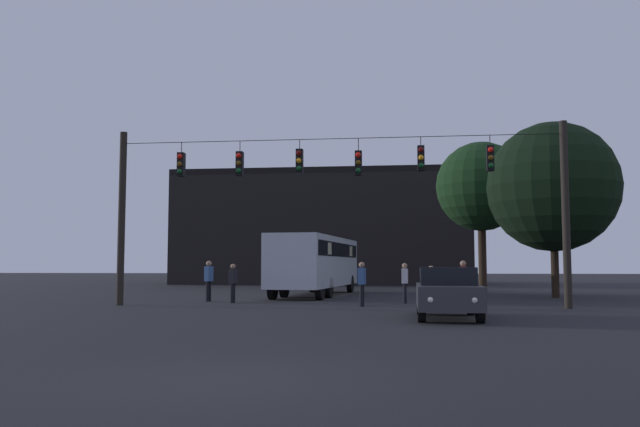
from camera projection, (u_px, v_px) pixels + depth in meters
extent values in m
plane|color=black|center=(351.00, 296.00, 33.10)|extent=(168.00, 168.00, 0.00)
cylinder|color=black|center=(122.00, 218.00, 25.48)|extent=(0.28, 0.28, 6.91)
cylinder|color=black|center=(566.00, 214.00, 23.47)|extent=(0.28, 0.28, 6.91)
cylinder|color=black|center=(334.00, 139.00, 24.71)|extent=(17.02, 0.02, 0.02)
cylinder|color=black|center=(181.00, 148.00, 25.41)|extent=(0.03, 0.03, 0.41)
cube|color=black|center=(181.00, 165.00, 25.36)|extent=(0.26, 0.32, 0.95)
sphere|color=red|center=(180.00, 156.00, 25.21)|extent=(0.20, 0.20, 0.20)
sphere|color=#5B3D0C|center=(180.00, 164.00, 25.18)|extent=(0.20, 0.20, 0.20)
sphere|color=#0C4219|center=(180.00, 172.00, 25.16)|extent=(0.20, 0.20, 0.20)
cylinder|color=black|center=(240.00, 147.00, 25.13)|extent=(0.03, 0.03, 0.42)
cube|color=black|center=(240.00, 164.00, 25.08)|extent=(0.26, 0.32, 0.95)
sphere|color=red|center=(239.00, 155.00, 24.93)|extent=(0.20, 0.20, 0.20)
sphere|color=#5B3D0C|center=(239.00, 163.00, 24.90)|extent=(0.20, 0.20, 0.20)
sphere|color=#0C4219|center=(239.00, 171.00, 24.88)|extent=(0.20, 0.20, 0.20)
cylinder|color=black|center=(300.00, 145.00, 24.86)|extent=(0.03, 0.03, 0.37)
cube|color=black|center=(300.00, 161.00, 24.80)|extent=(0.26, 0.32, 0.95)
sphere|color=#510A0A|center=(299.00, 153.00, 24.65)|extent=(0.20, 0.20, 0.20)
sphere|color=orange|center=(299.00, 161.00, 24.63)|extent=(0.20, 0.20, 0.20)
sphere|color=#0C4219|center=(299.00, 168.00, 24.60)|extent=(0.20, 0.20, 0.20)
cylinder|color=black|center=(358.00, 145.00, 24.58)|extent=(0.03, 0.03, 0.49)
cube|color=black|center=(358.00, 163.00, 24.53)|extent=(0.26, 0.32, 0.95)
sphere|color=red|center=(358.00, 155.00, 24.37)|extent=(0.20, 0.20, 0.20)
sphere|color=#5B3D0C|center=(358.00, 163.00, 24.35)|extent=(0.20, 0.20, 0.20)
sphere|color=#0C4219|center=(358.00, 170.00, 24.32)|extent=(0.20, 0.20, 0.20)
cylinder|color=black|center=(421.00, 141.00, 24.31)|extent=(0.03, 0.03, 0.34)
cube|color=black|center=(421.00, 158.00, 24.26)|extent=(0.26, 0.32, 0.95)
sphere|color=#510A0A|center=(421.00, 150.00, 24.10)|extent=(0.20, 0.20, 0.20)
sphere|color=orange|center=(421.00, 158.00, 24.08)|extent=(0.20, 0.20, 0.20)
sphere|color=#0C4219|center=(421.00, 165.00, 24.06)|extent=(0.20, 0.20, 0.20)
cylinder|color=black|center=(490.00, 141.00, 24.01)|extent=(0.03, 0.03, 0.39)
cube|color=black|center=(490.00, 158.00, 23.95)|extent=(0.26, 0.32, 0.95)
sphere|color=red|center=(491.00, 150.00, 23.80)|extent=(0.20, 0.20, 0.20)
sphere|color=#5B3D0C|center=(491.00, 158.00, 23.77)|extent=(0.20, 0.20, 0.20)
sphere|color=#0C4219|center=(491.00, 166.00, 23.75)|extent=(0.20, 0.20, 0.20)
cube|color=#B7BCC6|center=(316.00, 262.00, 33.30)|extent=(3.56, 11.19, 2.50)
cube|color=black|center=(316.00, 250.00, 33.35)|extent=(3.53, 10.54, 0.70)
cylinder|color=black|center=(313.00, 284.00, 37.29)|extent=(0.38, 1.02, 1.00)
cylinder|color=black|center=(350.00, 284.00, 36.82)|extent=(0.38, 1.02, 1.00)
cylinder|color=black|center=(284.00, 287.00, 31.30)|extent=(0.38, 1.02, 1.00)
cylinder|color=black|center=(329.00, 287.00, 30.82)|extent=(0.38, 1.02, 1.00)
cylinder|color=black|center=(273.00, 289.00, 29.37)|extent=(0.38, 1.02, 1.00)
cylinder|color=black|center=(320.00, 289.00, 28.89)|extent=(0.38, 1.02, 1.00)
cube|color=beige|center=(329.00, 251.00, 36.56)|extent=(2.63, 1.05, 0.56)
cube|color=beige|center=(304.00, 249.00, 30.67)|extent=(2.63, 1.05, 0.56)
cube|color=#2D2D33|center=(448.00, 296.00, 19.08)|extent=(1.89, 4.34, 0.68)
cube|color=black|center=(447.00, 276.00, 19.28)|extent=(1.63, 2.35, 0.52)
cylinder|color=black|center=(480.00, 311.00, 17.55)|extent=(0.23, 0.64, 0.64)
cylinder|color=black|center=(422.00, 311.00, 17.76)|extent=(0.23, 0.64, 0.64)
cylinder|color=black|center=(470.00, 305.00, 20.35)|extent=(0.23, 0.64, 0.64)
cylinder|color=black|center=(420.00, 304.00, 20.57)|extent=(0.23, 0.64, 0.64)
sphere|color=white|center=(474.00, 300.00, 16.93)|extent=(0.18, 0.18, 0.18)
sphere|color=white|center=(430.00, 300.00, 17.09)|extent=(0.18, 0.18, 0.18)
cylinder|color=black|center=(234.00, 293.00, 26.85)|extent=(0.14, 0.14, 0.81)
cylinder|color=black|center=(232.00, 293.00, 26.70)|extent=(0.14, 0.14, 0.81)
cube|color=black|center=(233.00, 276.00, 26.83)|extent=(0.31, 0.40, 0.61)
sphere|color=#8C6B51|center=(233.00, 266.00, 26.86)|extent=(0.22, 0.22, 0.22)
cylinder|color=black|center=(463.00, 294.00, 25.11)|extent=(0.14, 0.14, 0.87)
cylinder|color=black|center=(464.00, 294.00, 25.26)|extent=(0.14, 0.14, 0.87)
cube|color=maroon|center=(463.00, 275.00, 25.24)|extent=(0.32, 0.41, 0.65)
sphere|color=#8C6B51|center=(463.00, 264.00, 25.28)|extent=(0.24, 0.24, 0.24)
cylinder|color=black|center=(432.00, 298.00, 23.02)|extent=(0.14, 0.14, 0.77)
cylinder|color=black|center=(431.00, 298.00, 23.18)|extent=(0.14, 0.14, 0.77)
cube|color=maroon|center=(431.00, 279.00, 23.16)|extent=(0.33, 0.41, 0.58)
sphere|color=#8C6B51|center=(431.00, 269.00, 23.19)|extent=(0.21, 0.21, 0.21)
cylinder|color=black|center=(405.00, 294.00, 26.33)|extent=(0.14, 0.14, 0.82)
cylinder|color=black|center=(405.00, 293.00, 26.49)|extent=(0.14, 0.14, 0.82)
cube|color=silver|center=(405.00, 276.00, 26.47)|extent=(0.27, 0.38, 0.62)
sphere|color=#8C6B51|center=(405.00, 266.00, 26.50)|extent=(0.22, 0.22, 0.22)
cylinder|color=black|center=(361.00, 296.00, 24.46)|extent=(0.14, 0.14, 0.84)
cylinder|color=black|center=(362.00, 295.00, 24.61)|extent=(0.14, 0.14, 0.84)
cube|color=#2D4C7F|center=(362.00, 276.00, 24.59)|extent=(0.31, 0.40, 0.63)
sphere|color=#8C6B51|center=(362.00, 265.00, 24.63)|extent=(0.23, 0.23, 0.23)
cylinder|color=black|center=(210.00, 291.00, 27.91)|extent=(0.14, 0.14, 0.87)
cylinder|color=black|center=(207.00, 291.00, 27.77)|extent=(0.14, 0.14, 0.87)
cube|color=#2D4C7F|center=(209.00, 274.00, 27.90)|extent=(0.34, 0.42, 0.65)
sphere|color=#8C6B51|center=(209.00, 264.00, 27.93)|extent=(0.24, 0.24, 0.24)
cube|color=black|center=(325.00, 233.00, 55.73)|extent=(23.94, 12.17, 8.75)
cube|color=black|center=(325.00, 180.00, 56.10)|extent=(23.94, 12.17, 0.50)
cylinder|color=#2D2116|center=(482.00, 254.00, 38.16)|extent=(0.48, 0.48, 4.41)
sphere|color=black|center=(481.00, 186.00, 38.48)|extent=(5.37, 5.37, 5.37)
cylinder|color=black|center=(555.00, 265.00, 31.24)|extent=(0.37, 0.37, 3.19)
sphere|color=black|center=(553.00, 187.00, 31.55)|extent=(6.39, 6.39, 6.39)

